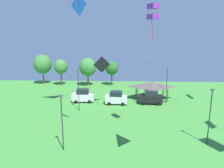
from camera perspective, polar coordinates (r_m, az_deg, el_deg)
name	(u,v)px	position (r m, az deg, el deg)	size (l,w,h in m)	color
kite_flying_4	(165,80)	(17.98, 14.99, 1.01)	(1.79, 2.55, 0.71)	green
kite_flying_5	(79,5)	(22.76, -9.53, 21.43)	(1.91, 1.31, 2.29)	blue
kite_flying_8	(102,65)	(35.29, -2.93, 5.31)	(2.94, 0.82, 6.08)	black
kite_flying_11	(153,12)	(23.07, 11.66, 19.63)	(1.37, 1.36, 3.83)	purple
parked_car_leftmost	(83,96)	(39.08, -8.28, -3.31)	(4.28, 2.30, 2.65)	silver
parked_car_second_from_left	(116,98)	(37.42, 1.22, -3.98)	(4.09, 2.14, 2.51)	silver
parked_car_third_from_left	(151,97)	(38.26, 10.99, -3.75)	(4.40, 2.25, 2.64)	black
park_pavilion	(151,84)	(41.07, 11.18, -0.09)	(7.44, 5.41, 3.60)	brown
light_post_0	(167,84)	(38.95, 15.36, 0.06)	(0.36, 0.20, 6.69)	#2D2D33
light_post_1	(62,120)	(21.87, -14.10, -9.87)	(0.36, 0.20, 6.24)	#2D2D33
light_post_2	(78,88)	(33.61, -9.56, -1.07)	(0.36, 0.20, 7.23)	#2D2D33
light_post_3	(210,113)	(25.06, 26.21, -7.57)	(0.36, 0.20, 6.53)	#2D2D33
treeline_tree_0	(43,64)	(58.08, -19.24, 5.32)	(4.80, 4.80, 8.07)	brown
treeline_tree_1	(61,67)	(54.80, -14.45, 4.76)	(3.49, 3.49, 6.92)	brown
treeline_tree_2	(88,67)	(52.94, -6.95, 4.75)	(4.45, 4.45, 7.38)	brown
treeline_tree_3	(112,68)	(52.95, -0.07, 4.53)	(3.37, 3.37, 6.51)	brown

